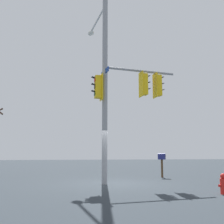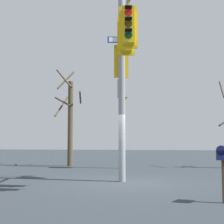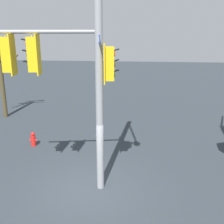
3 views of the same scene
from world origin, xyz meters
TOP-DOWN VIEW (x-y plane):
  - ground_plane at (0.00, 0.00)m, footprint 80.00×80.00m
  - main_signal_pole_assembly at (0.25, 0.06)m, footprint 4.53×3.95m
  - fire_hydrant at (3.50, -3.67)m, footprint 0.38×0.24m
  - bare_tree_behind_pole at (7.11, -8.26)m, footprint 1.85×1.26m

SIDE VIEW (x-z plane):
  - ground_plane at x=0.00m, z-range 0.00..0.00m
  - fire_hydrant at x=3.50m, z-range -0.02..0.71m
  - bare_tree_behind_pole at x=7.11m, z-range 0.19..4.83m
  - main_signal_pole_assembly at x=0.25m, z-range 0.39..9.63m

